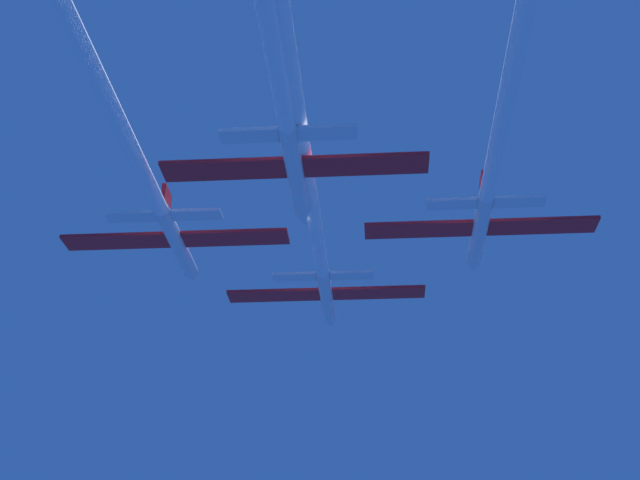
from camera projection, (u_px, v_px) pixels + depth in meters
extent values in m
cylinder|color=white|center=(326.00, 296.00, 90.09)|extent=(1.33, 12.13, 1.33)
cone|color=white|center=(331.00, 323.00, 96.71)|extent=(1.31, 2.67, 1.31)
ellipsoid|color=black|center=(328.00, 301.00, 92.73)|extent=(0.93, 2.43, 0.67)
cube|color=red|center=(274.00, 295.00, 89.87)|extent=(9.22, 2.67, 0.29)
cube|color=red|center=(379.00, 293.00, 89.23)|extent=(9.22, 2.67, 0.29)
cube|color=red|center=(323.00, 261.00, 86.48)|extent=(0.35, 2.18, 1.94)
cube|color=white|center=(295.00, 277.00, 85.70)|extent=(4.15, 1.60, 0.29)
cube|color=white|center=(352.00, 275.00, 85.37)|extent=(4.15, 1.60, 0.29)
cylinder|color=white|center=(300.00, 133.00, 63.15)|extent=(1.20, 48.09, 1.20)
cylinder|color=white|center=(177.00, 242.00, 78.26)|extent=(1.33, 12.13, 1.33)
cone|color=white|center=(193.00, 277.00, 84.88)|extent=(1.31, 2.67, 1.31)
ellipsoid|color=black|center=(184.00, 250.00, 80.90)|extent=(0.93, 2.43, 0.67)
cube|color=red|center=(116.00, 241.00, 78.04)|extent=(9.22, 2.67, 0.29)
cube|color=red|center=(236.00, 238.00, 77.39)|extent=(9.22, 2.67, 0.29)
cube|color=red|center=(166.00, 200.00, 74.64)|extent=(0.35, 2.18, 1.94)
cube|color=white|center=(131.00, 217.00, 73.87)|extent=(4.15, 1.60, 0.29)
cube|color=white|center=(197.00, 214.00, 73.53)|extent=(4.15, 1.60, 0.29)
cylinder|color=white|center=(78.00, 38.00, 53.30)|extent=(1.20, 43.66, 1.20)
cylinder|color=white|center=(479.00, 231.00, 76.92)|extent=(1.33, 12.13, 1.33)
cone|color=white|center=(472.00, 266.00, 83.54)|extent=(1.31, 2.67, 1.31)
ellipsoid|color=black|center=(476.00, 239.00, 79.56)|extent=(0.93, 2.43, 0.67)
cube|color=red|center=(418.00, 230.00, 76.70)|extent=(9.22, 2.67, 0.29)
cube|color=red|center=(542.00, 226.00, 76.06)|extent=(9.22, 2.67, 0.29)
cube|color=red|center=(483.00, 186.00, 73.30)|extent=(0.35, 2.18, 1.94)
cube|color=white|center=(451.00, 204.00, 72.53)|extent=(4.15, 1.60, 0.29)
cube|color=white|center=(519.00, 201.00, 72.20)|extent=(4.15, 1.60, 0.29)
cylinder|color=white|center=(516.00, 52.00, 54.95)|extent=(1.20, 36.97, 1.20)
cylinder|color=white|center=(295.00, 171.00, 66.38)|extent=(1.33, 12.13, 1.33)
cone|color=white|center=(303.00, 217.00, 73.00)|extent=(1.31, 2.67, 1.31)
ellipsoid|color=black|center=(298.00, 183.00, 69.02)|extent=(0.93, 2.43, 0.67)
cube|color=red|center=(224.00, 170.00, 66.16)|extent=(9.22, 2.67, 0.29)
cube|color=red|center=(366.00, 165.00, 65.52)|extent=(9.22, 2.67, 0.29)
cube|color=red|center=(289.00, 116.00, 62.77)|extent=(0.35, 2.18, 1.94)
cube|color=white|center=(249.00, 135.00, 61.99)|extent=(4.15, 1.60, 0.29)
cube|color=white|center=(328.00, 132.00, 61.66)|extent=(4.15, 1.60, 0.29)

